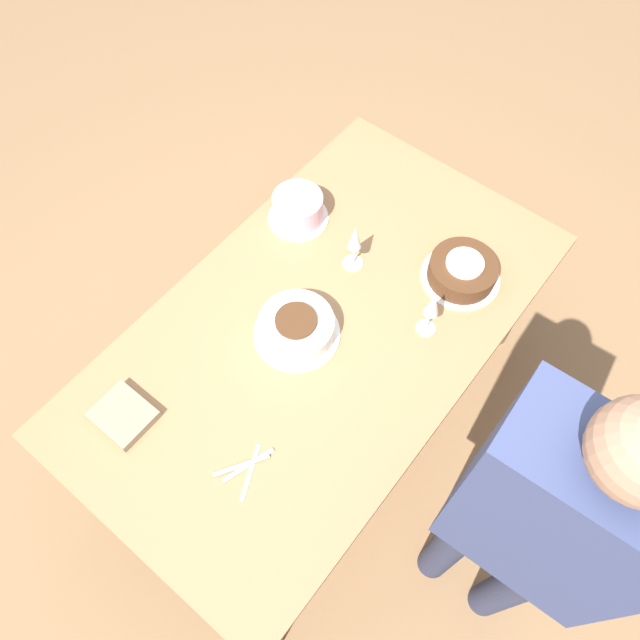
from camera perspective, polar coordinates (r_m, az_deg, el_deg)
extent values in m
plane|color=#8E6B47|center=(2.71, 0.00, -8.33)|extent=(12.00, 12.00, 0.00)
cube|color=#9E754C|center=(2.06, 0.00, -0.90)|extent=(1.73, 0.98, 0.03)
cylinder|color=brown|center=(2.18, -4.94, -26.60)|extent=(0.07, 0.07, 0.71)
cylinder|color=brown|center=(2.68, 17.74, 2.00)|extent=(0.07, 0.07, 0.71)
cylinder|color=brown|center=(2.41, -20.37, -12.64)|extent=(0.07, 0.07, 0.71)
cylinder|color=brown|center=(2.87, 3.42, 10.93)|extent=(0.07, 0.07, 0.71)
cylinder|color=white|center=(2.03, -2.13, -1.24)|extent=(0.28, 0.28, 0.01)
cylinder|color=white|center=(1.99, -2.16, -0.67)|extent=(0.24, 0.24, 0.08)
cylinder|color=#4C2D19|center=(1.95, -2.21, -0.04)|extent=(0.13, 0.13, 0.01)
cylinder|color=white|center=(2.20, 12.70, 3.86)|extent=(0.27, 0.27, 0.01)
cylinder|color=#4C2D19|center=(2.16, 12.90, 4.44)|extent=(0.23, 0.23, 0.07)
cylinder|color=white|center=(2.13, 13.12, 5.08)|extent=(0.13, 0.13, 0.01)
cylinder|color=white|center=(2.30, -2.00, 9.34)|extent=(0.22, 0.22, 0.01)
cylinder|color=#E5B2C6|center=(2.26, -2.04, 10.23)|extent=(0.18, 0.18, 0.10)
cylinder|color=silver|center=(2.18, 3.02, 5.21)|extent=(0.07, 0.07, 0.00)
cylinder|color=silver|center=(2.14, 3.08, 5.98)|extent=(0.01, 0.01, 0.10)
cone|color=silver|center=(2.06, 3.21, 7.54)|extent=(0.05, 0.05, 0.10)
cylinder|color=silver|center=(2.07, 9.63, -0.73)|extent=(0.06, 0.06, 0.00)
cylinder|color=silver|center=(2.02, 9.84, -0.02)|extent=(0.01, 0.01, 0.10)
cone|color=silver|center=(1.94, 10.28, 1.44)|extent=(0.05, 0.05, 0.10)
cube|color=silver|center=(1.87, -6.38, -13.65)|extent=(0.16, 0.08, 0.00)
cube|color=silver|center=(1.87, -6.57, -13.04)|extent=(0.17, 0.06, 0.00)
cube|color=silver|center=(1.87, -7.21, -13.04)|extent=(0.15, 0.10, 0.00)
cube|color=gray|center=(1.99, -17.54, -8.30)|extent=(0.15, 0.17, 0.03)
cylinder|color=#2D334C|center=(2.22, 17.08, -22.27)|extent=(0.11, 0.11, 0.80)
cylinder|color=#2D334C|center=(2.20, 11.87, -19.37)|extent=(0.11, 0.11, 0.80)
cube|color=#38426B|center=(1.51, 20.76, -16.14)|extent=(0.24, 0.41, 0.67)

